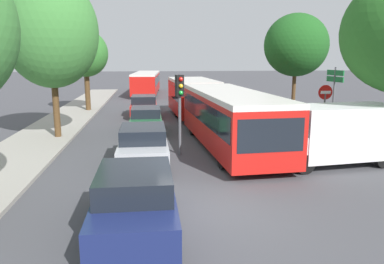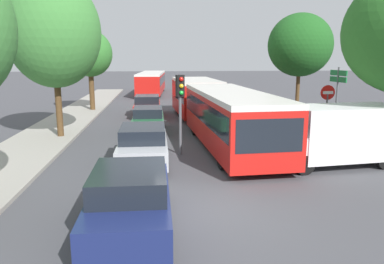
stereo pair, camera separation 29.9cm
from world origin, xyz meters
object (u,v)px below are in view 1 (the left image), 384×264
Objects in this scene: queued_car_red at (144,106)px; tree_left_far at (85,54)px; queued_car_silver at (143,145)px; tree_left_mid at (50,35)px; city_bus_rear at (146,82)px; tree_right_mid at (297,47)px; queued_car_green at (146,119)px; direction_sign_post at (334,87)px; queued_car_navy at (135,199)px; white_van at (338,133)px; no_entry_sign at (325,105)px; traffic_light at (180,97)px; articulated_bus at (211,105)px.

tree_left_far is at bearing 56.91° from queued_car_red.
queued_car_silver is 0.54× the size of tree_left_mid.
tree_right_mid is at bearing -146.02° from city_bus_rear.
queued_car_green is 11.68m from tree_right_mid.
queued_car_navy is at bearing 37.29° from direction_sign_post.
city_bus_rear is 2.57× the size of queued_car_navy.
direction_sign_post is at bearing -90.87° from tree_right_mid.
queued_car_silver is 7.57m from white_van.
tree_right_mid is at bearing 20.19° from tree_left_mid.
direction_sign_post is (10.11, 4.74, 1.79)m from queued_car_silver.
queued_car_silver is at bearing -48.99° from tree_left_mid.
no_entry_sign is at bearing -46.17° from queued_car_navy.
city_bus_rear is 21.71m from queued_car_green.
tree_left_mid is at bearing -159.81° from tree_right_mid.
queued_car_navy is 1.23× the size of direction_sign_post.
direction_sign_post is (8.57, 3.50, 0.05)m from traffic_light.
queued_car_silver is at bearing 179.36° from queued_car_green.
queued_car_navy is at bearing 179.92° from queued_car_red.
tree_left_far reaches higher than queued_car_red.
articulated_bus is 3.70m from queued_car_green.
city_bus_rear reaches higher than white_van.
queued_car_green is (-3.59, 0.42, -0.80)m from articulated_bus.
direction_sign_post is at bearing -1.50° from tree_left_mid.
city_bus_rear reaches higher than queued_car_silver.
no_entry_sign is 17.96m from tree_left_far.
tree_left_far reaches higher than traffic_light.
tree_right_mid reaches higher than queued_car_silver.
articulated_bus is at bearing -31.43° from queued_car_silver.
tree_left_far is (0.07, 9.70, -0.84)m from tree_left_mid.
tree_left_far is (-4.45, 8.41, 3.64)m from queued_car_green.
white_van is (7.61, 4.82, 0.46)m from queued_car_navy.
queued_car_silver is 1.54× the size of no_entry_sign.
articulated_bus is 3.40× the size of white_van.
white_van is 12.26m from tree_right_mid.
queued_car_green is at bearing -51.34° from white_van.
tree_left_mid is 15.62m from tree_right_mid.
queued_car_navy is 12.21m from no_entry_sign.
queued_car_navy is at bearing 179.07° from queued_car_green.
queued_car_red is 9.31m from tree_left_mid.
queued_car_red is at bearing 1.74° from queued_car_green.
articulated_bus is 4.43× the size of queued_car_green.
queued_car_navy is (-0.09, -33.84, -0.62)m from city_bus_rear.
direction_sign_post is 0.51× the size of tree_right_mid.
tree_left_far reaches higher than queued_car_silver.
traffic_light is at bearing -66.41° from tree_left_far.
queued_car_red is (-0.02, 17.79, -0.03)m from queued_car_navy.
traffic_light is 12.89m from tree_right_mid.
direction_sign_post is at bearing -44.47° from queued_car_navy.
queued_car_silver is at bearing -68.60° from traffic_light.
city_bus_rear is at bearing 71.81° from tree_left_far.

